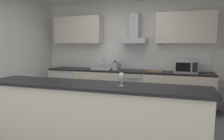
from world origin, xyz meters
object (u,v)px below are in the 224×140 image
Objects in this scene: microwave at (186,66)px; chopping_board at (156,71)px; range_hood at (134,34)px; refrigerator at (69,86)px; sink at (102,68)px; wine_glass at (121,77)px; kettle at (115,66)px; oven at (132,89)px.

microwave is 0.67m from chopping_board.
refrigerator is at bearing -175.70° from range_hood.
range_hood is (1.76, 0.13, 1.36)m from refrigerator.
wine_glass is at bearing -64.37° from sink.
chopping_board is at bearing -1.48° from sink.
sink is at bearing 0.81° from refrigerator.
refrigerator is at bearing 131.43° from wine_glass.
chopping_board is at bearing 179.63° from microwave.
kettle is 0.91m from range_hood.
kettle is at bearing -179.80° from microwave.
sink is (-0.78, 0.01, 0.47)m from oven.
range_hood is 2.12× the size of chopping_board.
range_hood is 2.68m from wine_glass.
oven is 0.94× the size of refrigerator.
oven is 1.60× the size of sink.
refrigerator is 4.78× the size of wine_glass.
microwave is 1.64m from kettle.
microwave reaches higher than kettle.
oven is 0.91m from sink.
oven is 1.35m from microwave.
refrigerator is 1.70× the size of microwave.
microwave is 2.00m from sink.
wine_glass is at bearing -80.90° from oven.
wine_glass is at bearing -108.77° from microwave.
kettle is at bearing -179.42° from chopping_board.
microwave reaches higher than oven.
oven is 1.76m from refrigerator.
microwave is at bearing 71.23° from wine_glass.
microwave reaches higher than sink.
oven is at bearing 177.56° from chopping_board.
chopping_board is at bearing -2.44° from oven.
refrigerator is 1.18× the size of range_hood.
refrigerator is (-1.76, -0.00, -0.03)m from oven.
refrigerator is 3.32m from wine_glass.
range_hood is (0.00, 0.13, 1.33)m from oven.
wine_glass is (2.15, -2.43, 0.70)m from refrigerator.
refrigerator is 1.10m from sink.
range_hood reaches higher than oven.
oven is 1.11× the size of range_hood.
range_hood is 4.05× the size of wine_glass.
chopping_board reaches higher than refrigerator.
refrigerator is 1.45m from kettle.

